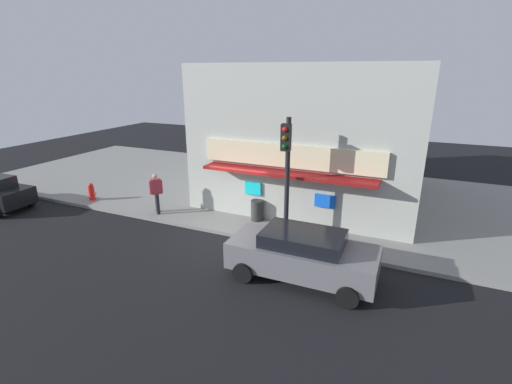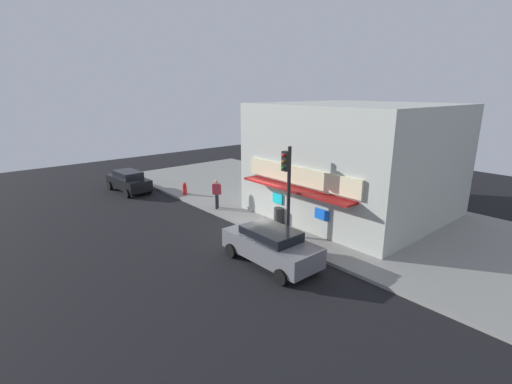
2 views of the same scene
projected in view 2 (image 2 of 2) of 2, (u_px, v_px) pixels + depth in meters
ground_plane at (248, 230)px, 19.65m from camera, size 50.92×50.92×0.00m
sidewalk at (319, 207)px, 23.32m from camera, size 33.94×11.73×0.15m
corner_building at (355, 159)px, 21.43m from camera, size 9.72×10.20×6.38m
traffic_light at (287, 180)px, 17.56m from camera, size 0.32×0.58×4.53m
fire_hydrant at (185, 189)px, 25.65m from camera, size 0.52×0.28×0.86m
trash_can at (279, 216)px, 20.07m from camera, size 0.52×0.52×0.88m
pedestrian at (217, 193)px, 22.48m from camera, size 0.48×0.47×1.82m
parked_car_black at (128, 181)px, 26.88m from camera, size 4.32×2.03×1.53m
parked_car_grey at (271, 245)px, 15.65m from camera, size 4.54×2.08×1.59m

